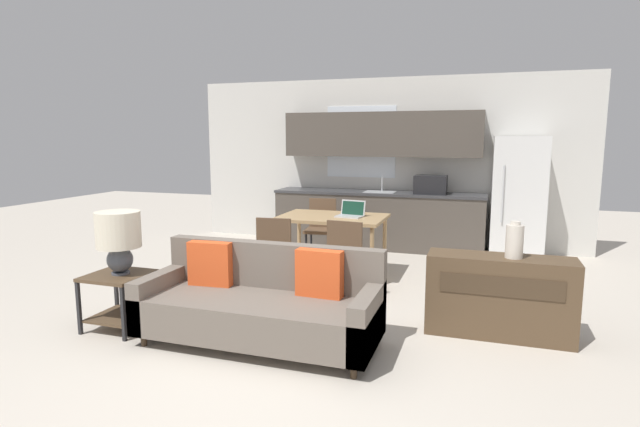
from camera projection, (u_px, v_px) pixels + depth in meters
The scene contains 14 objects.
ground_plane at pixel (268, 357), 4.02m from camera, with size 20.00×20.00×0.00m, color beige.
wall_back at pixel (383, 162), 8.16m from camera, with size 6.40×0.07×2.70m.
kitchen_counter at pixel (380, 195), 7.95m from camera, with size 3.32×0.65×2.15m.
refrigerator at pixel (518, 198), 7.21m from camera, with size 0.73×0.75×1.77m.
dining_table at pixel (332, 222), 6.29m from camera, with size 1.32×0.90×0.77m.
couch at pixel (262, 304), 4.28m from camera, with size 2.03×0.80×0.82m.
side_table at pixel (119, 291), 4.58m from camera, with size 0.52×0.52×0.52m.
table_lamp at pixel (119, 236), 4.50m from camera, with size 0.39×0.39×0.58m.
credenza at pixel (499, 296), 4.41m from camera, with size 1.25×0.39×0.72m.
vase at pixel (515, 241), 4.29m from camera, with size 0.15×0.15×0.32m.
dining_chair_far_left at pixel (321, 226), 7.26m from camera, with size 0.47×0.47×0.87m.
dining_chair_near_right at pixel (348, 254), 5.48m from camera, with size 0.46×0.46×0.87m.
dining_chair_near_left at pixel (277, 250), 5.70m from camera, with size 0.46×0.46×0.87m.
laptop at pixel (351, 213), 6.23m from camera, with size 0.35×0.30×0.20m.
Camera 1 is at (1.59, -3.47, 1.75)m, focal length 28.00 mm.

